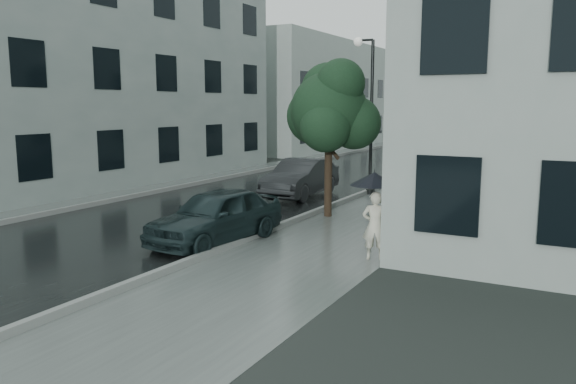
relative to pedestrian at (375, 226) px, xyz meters
The scene contains 14 objects.
ground 2.73m from the pedestrian, 130.36° to the right, with size 120.00×120.00×0.00m, color black.
sidewalk 10.13m from the pedestrian, 98.25° to the left, with size 3.50×60.00×0.01m, color slate.
kerb_near 10.54m from the pedestrian, 108.13° to the left, with size 0.15×60.00×0.15m, color slate.
asphalt_road 12.10m from the pedestrian, 124.12° to the left, with size 6.85×60.00×0.00m, color black.
kerb_far 14.35m from the pedestrian, 135.78° to the left, with size 0.15×60.00×0.15m, color slate.
sidewalk_far 15.03m from the pedestrian, 138.24° to the left, with size 1.70×60.00×0.01m, color #4C5451.
building_far_a 17.07m from the pedestrian, 158.80° to the left, with size 7.02×20.00×9.50m.
building_far_b 32.16m from the pedestrian, 118.92° to the left, with size 7.02×18.00×8.00m.
pedestrian is the anchor object (origin of this frame).
umbrella 1.01m from the pedestrian, behind, with size 1.38×1.38×1.01m.
street_tree 5.43m from the pedestrian, 125.42° to the left, with size 2.93×2.66×4.59m.
lamp_post 9.37m from the pedestrian, 111.38° to the left, with size 0.84×0.36×5.70m.
car_near 3.91m from the pedestrian, behind, with size 1.54×3.84×1.31m, color #182829.
car_far 8.53m from the pedestrian, 127.45° to the left, with size 1.42×4.08×1.34m, color black.
Camera 1 is at (5.57, -9.18, 3.31)m, focal length 35.00 mm.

